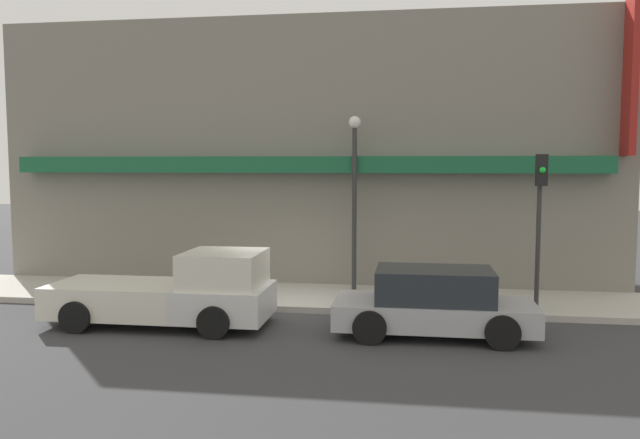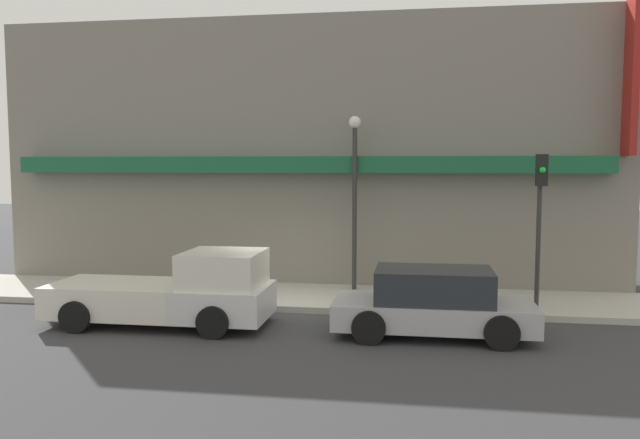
{
  "view_description": "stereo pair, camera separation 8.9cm",
  "coord_description": "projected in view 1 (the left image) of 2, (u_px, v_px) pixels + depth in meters",
  "views": [
    {
      "loc": [
        3.43,
        -15.84,
        3.91
      ],
      "look_at": [
        0.89,
        1.3,
        2.37
      ],
      "focal_mm": 35.0,
      "sensor_mm": 36.0,
      "label": 1
    },
    {
      "loc": [
        3.52,
        -15.82,
        3.91
      ],
      "look_at": [
        0.89,
        1.3,
        2.37
      ],
      "focal_mm": 35.0,
      "sensor_mm": 36.0,
      "label": 2
    }
  ],
  "objects": [
    {
      "name": "ground_plane",
      "position": [
        280.0,
        313.0,
        16.45
      ],
      "size": [
        80.0,
        80.0,
        0.0
      ],
      "primitive_type": "plane",
      "color": "#38383A"
    },
    {
      "name": "sidewalk",
      "position": [
        291.0,
        297.0,
        18.05
      ],
      "size": [
        36.0,
        3.25,
        0.17
      ],
      "color": "#B7B2A8",
      "rests_on": "ground"
    },
    {
      "name": "building",
      "position": [
        309.0,
        154.0,
        20.73
      ],
      "size": [
        19.8,
        3.8,
        9.45
      ],
      "color": "gray",
      "rests_on": "ground"
    },
    {
      "name": "pickup_truck",
      "position": [
        176.0,
        293.0,
        15.08
      ],
      "size": [
        5.36,
        2.22,
        1.84
      ],
      "rotation": [
        0.0,
        0.0,
        -0.03
      ],
      "color": "silver",
      "rests_on": "ground"
    },
    {
      "name": "parked_car",
      "position": [
        434.0,
        303.0,
        14.18
      ],
      "size": [
        4.51,
        2.04,
        1.55
      ],
      "rotation": [
        0.0,
        0.0,
        -0.03
      ],
      "color": "#ADADB2",
      "rests_on": "ground"
    },
    {
      "name": "fire_hydrant",
      "position": [
        266.0,
        286.0,
        17.39
      ],
      "size": [
        0.22,
        0.22,
        0.68
      ],
      "color": "#196633",
      "rests_on": "sidewalk"
    },
    {
      "name": "street_lamp",
      "position": [
        354.0,
        181.0,
        18.4
      ],
      "size": [
        0.36,
        0.36,
        5.15
      ],
      "color": "#2D2D2D",
      "rests_on": "sidewalk"
    },
    {
      "name": "traffic_light",
      "position": [
        540.0,
        204.0,
        15.9
      ],
      "size": [
        0.28,
        0.42,
        3.99
      ],
      "color": "#2D2D2D",
      "rests_on": "sidewalk"
    }
  ]
}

